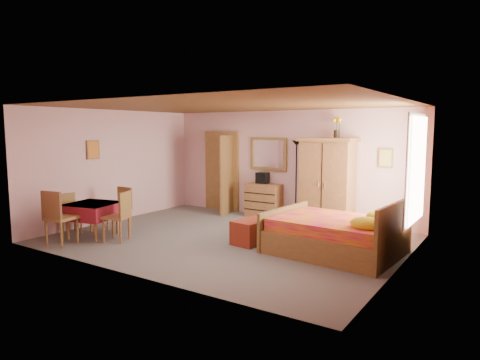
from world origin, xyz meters
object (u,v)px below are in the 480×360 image
Objects in this scene: wall_mirror at (268,154)px; chair_east at (116,216)px; wardrobe at (327,182)px; bed at (335,225)px; bench at (262,229)px; chair_north at (119,209)px; sunflower_vase at (337,127)px; stereo at (263,178)px; dining_table at (93,220)px; chair_west at (70,214)px; floor_lamp at (296,181)px; chair_south at (61,217)px; chest_of_drawers at (264,200)px.

wall_mirror is 4.09m from chair_east.
wardrobe is 0.91× the size of bed.
wardrobe is at bearing 73.97° from bench.
wall_mirror is 1.14× the size of chair_north.
stereo is at bearing 178.92° from sunflower_vase.
chair_west is at bearing -173.39° from dining_table.
floor_lamp reaches higher than chair_south.
wall_mirror is 0.62m from stereo.
chair_east is at bearing -106.50° from wall_mirror.
chest_of_drawers is at bearing 179.91° from wardrobe.
sunflower_vase is at bearing 40.54° from chair_south.
chair_east is (-2.89, -3.49, -0.50)m from wardrobe.
sunflower_vase is 0.49× the size of chair_east.
bench is at bearing -61.24° from wall_mirror.
chair_west is at bearing -157.84° from bed.
chest_of_drawers is at bearing 62.32° from dining_table.
sunflower_vase is at bearing -0.35° from chest_of_drawers.
bed is at bearing -69.06° from sunflower_vase.
wall_mirror is 4.40m from dining_table.
chair_east is at bearing 134.22° from chair_north.
sunflower_vase is 2.89m from bench.
wall_mirror reaches higher than bed.
bench is (1.11, -2.17, -1.33)m from wall_mirror.
dining_table is 0.64m from chair_west.
chair_west is (-5.10, -1.66, -0.09)m from bed.
chair_south reaches higher than chair_north.
dining_table is 1.13× the size of chair_west.
dining_table is (-2.75, -3.58, -0.61)m from floor_lamp.
stereo is 4.47m from chair_west.
sunflower_vase is 5.00m from chair_east.
dining_table is at bearing -135.80° from sunflower_vase.
chair_east is at bearing 3.71° from dining_table.
floor_lamp reaches higher than stereo.
chest_of_drawers reaches higher than dining_table.
wall_mirror reaches higher than chest_of_drawers.
bed is 2.33× the size of dining_table.
chair_west is (-4.33, -3.67, -1.79)m from sunflower_vase.
sunflower_vase is 0.51× the size of dining_table.
chair_south is (-1.80, -4.34, -0.44)m from stereo.
chair_east is at bearing -107.93° from stereo.
wardrobe reaches higher than bench.
wall_mirror is at bearing 143.80° from bed.
bench is at bearing -165.41° from chair_north.
chair_west is at bearing -137.42° from wardrobe.
floor_lamp is at bearing -179.00° from sunflower_vase.
floor_lamp is 5.01m from chair_west.
chest_of_drawers is 0.40× the size of bed.
dining_table is at bearing 91.91° from chair_north.
floor_lamp is at bearing -0.76° from chest_of_drawers.
bench is 2.84m from chair_east.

